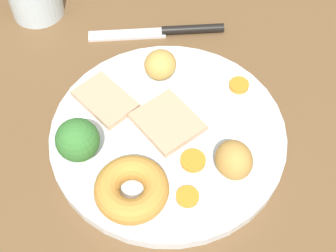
{
  "coord_description": "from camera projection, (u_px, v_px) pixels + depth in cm",
  "views": [
    {
      "loc": [
        -28.41,
        1.8,
        50.27
      ],
      "look_at": [
        2.67,
        -0.97,
        6.0
      ],
      "focal_mm": 51.46,
      "sensor_mm": 36.0,
      "label": 1
    }
  ],
  "objects": [
    {
      "name": "dining_table",
      "position": [
        162.0,
        166.0,
        0.56
      ],
      "size": [
        120.0,
        84.0,
        3.6
      ],
      "primitive_type": "cube",
      "color": "brown",
      "rests_on": "ground"
    },
    {
      "name": "dinner_plate",
      "position": [
        168.0,
        134.0,
        0.56
      ],
      "size": [
        27.09,
        27.09,
        1.4
      ],
      "primitive_type": "cylinder",
      "color": "white",
      "rests_on": "dining_table"
    },
    {
      "name": "meat_slice_main",
      "position": [
        168.0,
        122.0,
        0.55
      ],
      "size": [
        9.28,
        9.02,
        0.8
      ],
      "primitive_type": "cube",
      "rotation": [
        0.0,
        0.0,
        3.72
      ],
      "color": "tan",
      "rests_on": "dinner_plate"
    },
    {
      "name": "meat_slice_under",
      "position": [
        105.0,
        100.0,
        0.57
      ],
      "size": [
        8.62,
        8.23,
        0.8
      ],
      "primitive_type": "cube",
      "rotation": [
        0.0,
        0.0,
        3.81
      ],
      "color": "tan",
      "rests_on": "dinner_plate"
    },
    {
      "name": "yorkshire_pudding",
      "position": [
        132.0,
        189.0,
        0.49
      ],
      "size": [
        7.77,
        7.77,
        2.66
      ],
      "primitive_type": "torus",
      "color": "#C68938",
      "rests_on": "dinner_plate"
    },
    {
      "name": "roast_potato_left",
      "position": [
        160.0,
        65.0,
        0.59
      ],
      "size": [
        5.59,
        5.57,
        3.5
      ],
      "primitive_type": "ellipsoid",
      "rotation": [
        0.0,
        0.0,
        5.58
      ],
      "color": "tan",
      "rests_on": "dinner_plate"
    },
    {
      "name": "roast_potato_right",
      "position": [
        234.0,
        160.0,
        0.5
      ],
      "size": [
        5.31,
        4.94,
        4.1
      ],
      "primitive_type": "ellipsoid",
      "rotation": [
        0.0,
        0.0,
        0.28
      ],
      "color": "#BC8C42",
      "rests_on": "dinner_plate"
    },
    {
      "name": "carrot_coin_front",
      "position": [
        193.0,
        161.0,
        0.52
      ],
      "size": [
        2.77,
        2.77,
        0.64
      ],
      "primitive_type": "cylinder",
      "color": "orange",
      "rests_on": "dinner_plate"
    },
    {
      "name": "carrot_coin_back",
      "position": [
        187.0,
        197.0,
        0.5
      ],
      "size": [
        2.43,
        2.43,
        0.5
      ],
      "primitive_type": "cylinder",
      "color": "orange",
      "rests_on": "dinner_plate"
    },
    {
      "name": "carrot_coin_side",
      "position": [
        239.0,
        85.0,
        0.58
      ],
      "size": [
        2.39,
        2.39,
        0.64
      ],
      "primitive_type": "cylinder",
      "color": "orange",
      "rests_on": "dinner_plate"
    },
    {
      "name": "broccoli_floret",
      "position": [
        78.0,
        138.0,
        0.5
      ],
      "size": [
        4.69,
        4.69,
        5.82
      ],
      "color": "#8CB766",
      "rests_on": "dinner_plate"
    },
    {
      "name": "knife",
      "position": [
        169.0,
        31.0,
        0.66
      ],
      "size": [
        1.88,
        18.52,
        1.2
      ],
      "rotation": [
        0.0,
        0.0,
        1.55
      ],
      "color": "black",
      "rests_on": "dining_table"
    }
  ]
}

